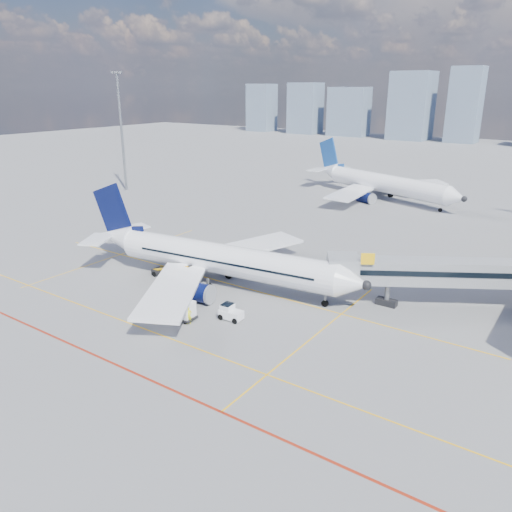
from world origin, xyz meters
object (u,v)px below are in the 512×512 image
Objects in this scene: baggage_tug at (230,312)px; ramp_worker at (188,315)px; second_aircraft at (381,183)px; belt_loader at (169,273)px; cargo_dolly at (178,308)px; main_aircraft at (214,258)px.

ramp_worker reaches higher than baggage_tug.
second_aircraft is 15.50× the size of baggage_tug.
second_aircraft reaches higher than ramp_worker.
cargo_dolly is at bearing -38.52° from belt_loader.
second_aircraft is at bearing 91.70° from cargo_dolly.
second_aircraft is 67.48m from ramp_worker.
cargo_dolly is 11.52m from belt_loader.
main_aircraft reaches higher than baggage_tug.
main_aircraft is at bearing -67.59° from second_aircraft.
second_aircraft is 10.06× the size of cargo_dolly.
cargo_dolly is at bearing -65.30° from second_aircraft.
ramp_worker is (-2.74, -3.16, 0.13)m from baggage_tug.
cargo_dolly is at bearing 120.00° from ramp_worker.
second_aircraft is at bearing 95.15° from baggage_tug.
second_aircraft is 64.68m from baggage_tug.
ramp_worker is (10.36, -7.99, 0.23)m from belt_loader.
main_aircraft is 10.04m from cargo_dolly.
belt_loader reaches higher than baggage_tug.
ramp_worker is at bearing -15.27° from cargo_dolly.
baggage_tug is (7.43, -6.57, -2.43)m from main_aircraft.
second_aircraft is at bearing 85.20° from main_aircraft.
ramp_worker is (6.61, -67.12, -2.31)m from second_aircraft.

